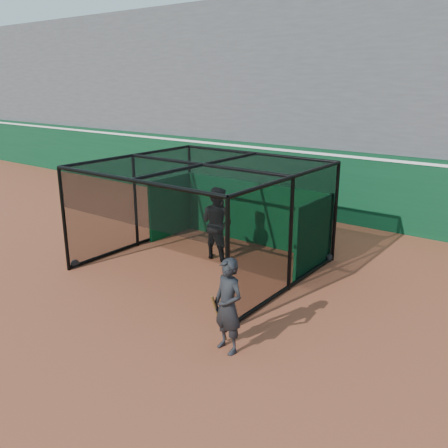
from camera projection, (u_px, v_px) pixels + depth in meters
The scene contains 6 objects.
ground at pixel (170, 305), 10.56m from camera, with size 120.00×120.00×0.00m, color brown.
outfield_wall at pixel (335, 184), 16.67m from camera, with size 50.00×0.50×2.50m.
grandstand at pixel (381, 89), 18.62m from camera, with size 50.00×7.85×8.95m.
batting_cage at pixel (204, 216), 12.48m from camera, with size 5.32×4.98×2.74m.
batter at pixel (217, 223), 13.11m from camera, with size 0.99×0.77×2.03m, color black.
on_deck_player at pixel (228, 306), 8.53m from camera, with size 0.73×0.55×1.80m.
Camera 1 is at (6.76, -6.91, 4.79)m, focal length 38.00 mm.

